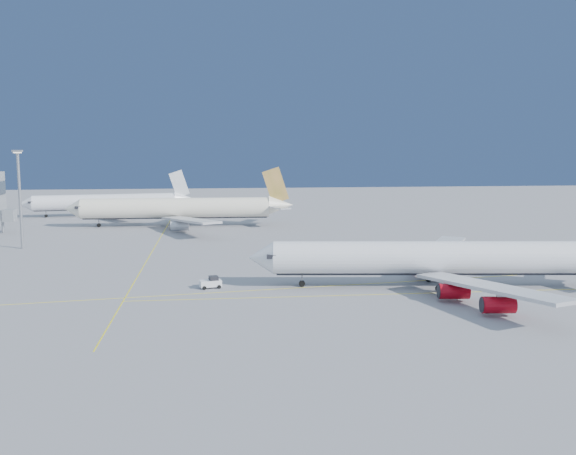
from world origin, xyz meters
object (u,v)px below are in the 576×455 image
Objects in this scene: airliner_third at (109,202)px; light_mast at (20,191)px; airliner_etihad at (181,208)px; pushback_tug at (211,283)px; airliner_virgin at (441,259)px.

light_mast is at bearing -106.47° from airliner_third.
airliner_etihad is 17.03× the size of pushback_tug.
airliner_virgin is at bearing -66.44° from airliner_third.
light_mast reaches higher than airliner_third.
airliner_virgin is 146.95m from airliner_third.
airliner_etihad is at bearing 125.54° from airliner_virgin.
airliner_etihad is (-51.41, 91.35, 0.46)m from airliner_virgin.
pushback_tug is 69.05m from light_mast.
airliner_third is at bearing 131.04° from airliner_etihad.
airliner_third is 2.48× the size of light_mast.
airliner_virgin is 104.82m from airliner_etihad.
airliner_virgin is 1.16× the size of airliner_third.
airliner_third is 14.48× the size of pushback_tug.
airliner_virgin is 41.87m from pushback_tug.
airliner_third reaches higher than pushback_tug.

